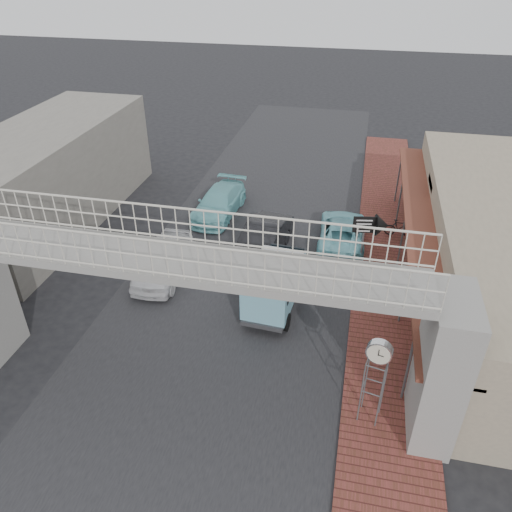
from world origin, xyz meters
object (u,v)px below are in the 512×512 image
at_px(white_hatchback, 163,260).
at_px(motorcycle_far, 399,228).
at_px(street_clock, 379,356).
at_px(dark_sedan, 262,242).
at_px(angkot_van, 275,281).
at_px(arrow_sign, 380,226).
at_px(angkot_far, 219,203).
at_px(angkot_curb, 342,231).
at_px(motorcycle_near, 409,281).

xyz_separation_m(white_hatchback, motorcycle_far, (10.46, 5.71, -0.23)).
xyz_separation_m(motorcycle_far, street_clock, (-1.18, -11.96, 2.17)).
distance_m(white_hatchback, dark_sedan, 4.70).
distance_m(angkot_van, arrow_sign, 5.55).
relative_size(angkot_far, angkot_van, 1.18).
relative_size(angkot_curb, motorcycle_far, 3.16).
distance_m(white_hatchback, motorcycle_near, 10.78).
bearing_deg(angkot_curb, motorcycle_far, -159.85).
distance_m(angkot_curb, motorcycle_far, 3.04).
distance_m(angkot_far, motorcycle_near, 11.22).
relative_size(angkot_far, street_clock, 1.55).
relative_size(white_hatchback, street_clock, 1.46).
height_order(dark_sedan, street_clock, street_clock).
distance_m(dark_sedan, angkot_far, 4.90).
distance_m(dark_sedan, street_clock, 10.37).
bearing_deg(angkot_curb, angkot_far, -15.02).
bearing_deg(motorcycle_near, street_clock, 156.90).
bearing_deg(motorcycle_near, angkot_van, 99.78).
distance_m(dark_sedan, angkot_curb, 4.21).
bearing_deg(angkot_curb, arrow_sign, 127.30).
relative_size(dark_sedan, motorcycle_far, 3.27).
height_order(dark_sedan, motorcycle_far, dark_sedan).
xyz_separation_m(dark_sedan, angkot_van, (1.30, -3.65, 0.44)).
height_order(angkot_curb, arrow_sign, arrow_sign).
bearing_deg(motorcycle_near, angkot_far, 50.41).
bearing_deg(street_clock, angkot_far, 135.98).
bearing_deg(angkot_far, angkot_curb, -9.37).
bearing_deg(dark_sedan, motorcycle_far, 34.35).
relative_size(angkot_van, street_clock, 1.31).
distance_m(motorcycle_far, street_clock, 12.21).
bearing_deg(motorcycle_far, street_clock, 173.50).
relative_size(angkot_far, motorcycle_far, 3.26).
distance_m(motorcycle_far, arrow_sign, 3.79).
bearing_deg(street_clock, arrow_sign, 101.72).
bearing_deg(motorcycle_far, dark_sedan, 115.75).
xyz_separation_m(motorcycle_near, motorcycle_far, (-0.28, 4.76, -0.06)).
distance_m(angkot_far, angkot_van, 8.66).
distance_m(angkot_curb, street_clock, 11.14).
height_order(white_hatchback, angkot_far, white_hatchback).
relative_size(motorcycle_near, street_clock, 0.61).
height_order(white_hatchback, motorcycle_near, white_hatchback).
bearing_deg(dark_sedan, motorcycle_near, -4.97).
bearing_deg(angkot_van, white_hatchback, 171.65).
relative_size(dark_sedan, arrow_sign, 1.83).
xyz_separation_m(angkot_far, arrow_sign, (8.47, -3.67, 1.56)).
height_order(angkot_curb, angkot_far, angkot_far).
relative_size(white_hatchback, angkot_far, 0.94).
bearing_deg(angkot_curb, white_hatchback, 29.32).
bearing_deg(arrow_sign, angkot_curb, 118.98).
bearing_deg(dark_sedan, arrow_sign, 8.42).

